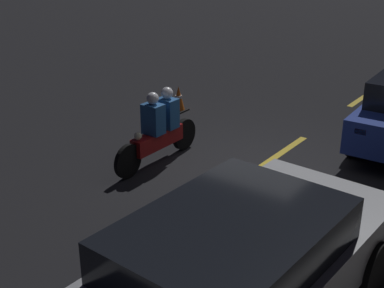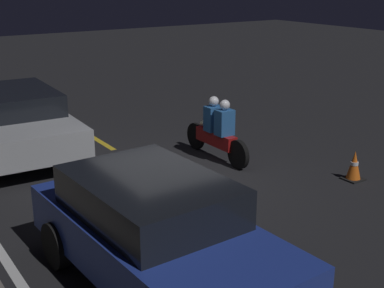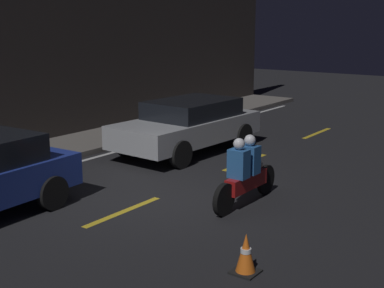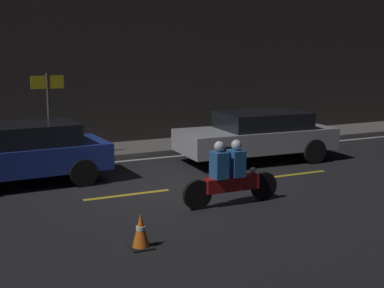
{
  "view_description": "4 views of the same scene",
  "coord_description": "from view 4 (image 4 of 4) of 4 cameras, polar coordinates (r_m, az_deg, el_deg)",
  "views": [
    {
      "loc": [
        7.63,
        4.25,
        4.12
      ],
      "look_at": [
        1.4,
        -0.37,
        0.9
      ],
      "focal_mm": 50.0,
      "sensor_mm": 36.0,
      "label": 1
    },
    {
      "loc": [
        -8.29,
        4.96,
        3.9
      ],
      "look_at": [
        -0.18,
        -0.39,
        0.79
      ],
      "focal_mm": 50.0,
      "sensor_mm": 36.0,
      "label": 2
    },
    {
      "loc": [
        -7.93,
        -6.68,
        3.5
      ],
      "look_at": [
        1.2,
        0.0,
        0.91
      ],
      "focal_mm": 50.0,
      "sensor_mm": 36.0,
      "label": 3
    },
    {
      "loc": [
        -4.62,
        -11.07,
        3.28
      ],
      "look_at": [
        0.6,
        -0.01,
        1.04
      ],
      "focal_mm": 50.0,
      "sensor_mm": 36.0,
      "label": 4
    }
  ],
  "objects": [
    {
      "name": "lane_dash_d",
      "position": [
        14.12,
        10.71,
        -3.22
      ],
      "size": [
        2.0,
        0.14,
        0.01
      ],
      "color": "gold",
      "rests_on": "ground"
    },
    {
      "name": "ground_plane",
      "position": [
        12.44,
        -2.53,
        -4.91
      ],
      "size": [
        56.0,
        56.0,
        0.0
      ],
      "primitive_type": "plane",
      "color": "black"
    },
    {
      "name": "building_front",
      "position": [
        17.62,
        -10.23,
        10.47
      ],
      "size": [
        28.0,
        0.3,
        6.72
      ],
      "color": "#2D2826",
      "rests_on": "ground"
    },
    {
      "name": "lane_dash_c",
      "position": [
        12.1,
        -6.92,
        -5.4
      ],
      "size": [
        2.0,
        0.14,
        0.01
      ],
      "color": "gold",
      "rests_on": "ground"
    },
    {
      "name": "sedan_blue",
      "position": [
        13.39,
        -17.62,
        -0.84
      ],
      "size": [
        4.17,
        2.06,
        1.47
      ],
      "rotation": [
        0.0,
        0.0,
        3.19
      ],
      "color": "navy",
      "rests_on": "ground"
    },
    {
      "name": "hatchback_silver",
      "position": [
        15.5,
        6.98,
        1.02
      ],
      "size": [
        4.54,
        2.16,
        1.42
      ],
      "rotation": [
        0.0,
        0.0,
        3.1
      ],
      "color": "#9EA0A5",
      "rests_on": "ground"
    },
    {
      "name": "lane_solid_kerb",
      "position": [
        15.6,
        -7.46,
        -1.83
      ],
      "size": [
        25.2,
        0.14,
        0.01
      ],
      "color": "silver",
      "rests_on": "ground"
    },
    {
      "name": "traffic_cone_near",
      "position": [
        8.92,
        -5.49,
        -9.23
      ],
      "size": [
        0.37,
        0.37,
        0.6
      ],
      "color": "black",
      "rests_on": "ground"
    },
    {
      "name": "motorcycle",
      "position": [
        11.14,
        3.99,
        -3.32
      ],
      "size": [
        2.21,
        0.36,
        1.38
      ],
      "rotation": [
        0.0,
        0.0,
        -0.0
      ],
      "color": "black",
      "rests_on": "ground"
    },
    {
      "name": "shop_sign",
      "position": [
        15.47,
        -15.1,
        4.67
      ],
      "size": [
        0.9,
        0.08,
        2.4
      ],
      "color": "#4C4C51",
      "rests_on": "raised_curb"
    },
    {
      "name": "raised_curb",
      "position": [
        16.79,
        -8.81,
        -0.75
      ],
      "size": [
        28.0,
        2.07,
        0.15
      ],
      "color": "#605B56",
      "rests_on": "ground"
    }
  ]
}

